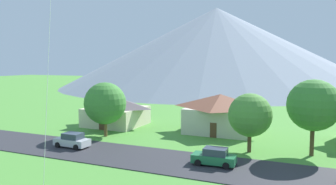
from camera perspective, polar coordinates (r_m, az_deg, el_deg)
road_strip at (r=32.11m, az=7.35°, el=-12.77°), size 160.00×7.87×0.08m
mountain_far_west_ridge at (r=137.82m, az=8.45°, el=7.86°), size 126.53×126.53×32.53m
house_left_center at (r=46.87m, az=9.18°, el=-3.52°), size 9.96×7.82×5.50m
house_right_center at (r=52.29m, az=-9.14°, el=-3.21°), size 9.05×8.61×4.45m
tree_left_of_center at (r=44.36m, az=-11.01°, el=-1.88°), size 5.66×5.66×7.34m
tree_right_of_center at (r=37.03m, az=14.23°, el=-3.87°), size 4.83×4.83×6.61m
tree_near_right at (r=37.63m, az=24.23°, el=-2.07°), size 5.51×5.51×8.23m
parked_car_silver_mid_west at (r=40.01m, az=-16.51°, el=-8.09°), size 4.23×2.13×1.68m
parked_car_green_mid_east at (r=32.27m, az=8.15°, el=-11.16°), size 4.26×2.20×1.68m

